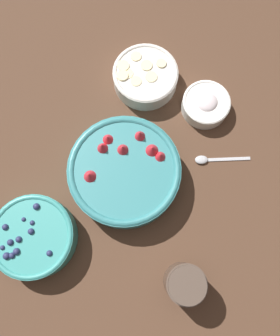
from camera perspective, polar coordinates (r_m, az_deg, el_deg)
name	(u,v)px	position (r m, az deg, el deg)	size (l,w,h in m)	color
ground_plane	(127,164)	(0.81, -2.26, 0.66)	(4.00, 4.00, 0.00)	#4C3323
bowl_strawberries	(125,171)	(0.76, -2.71, -0.57)	(0.26, 0.26, 0.09)	teal
bowl_blueberries	(34,237)	(0.78, -18.01, -11.29)	(0.18, 0.18, 0.07)	teal
bowl_bananas	(145,76)	(0.87, 0.92, 15.70)	(0.17, 0.17, 0.05)	silver
bowl_cream	(206,104)	(0.85, 11.38, 10.86)	(0.12, 0.12, 0.05)	white
jar_chocolate	(184,283)	(0.75, 7.69, -19.21)	(0.08, 0.08, 0.10)	#4C3D33
spoon	(212,160)	(0.83, 12.39, 1.46)	(0.07, 0.13, 0.01)	#B2B2B7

